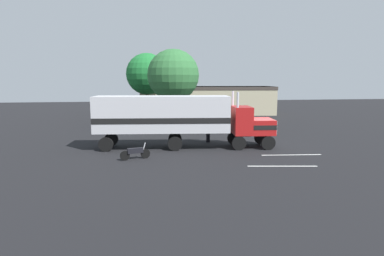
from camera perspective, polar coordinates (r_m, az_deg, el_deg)
The scene contains 10 objects.
ground_plane at distance 28.14m, azimuth 11.72°, elevation -3.03°, with size 120.00×120.00×0.00m, color black.
lane_stripe_near at distance 25.37m, azimuth 16.59°, elevation -4.42°, with size 4.40×0.16×0.01m, color silver.
lane_stripe_mid at distance 21.98m, azimuth 15.16°, elevation -6.30°, with size 4.40×0.16×0.01m, color silver.
semi_truck at distance 26.48m, azimuth -2.71°, elevation 1.96°, with size 14.35×4.03×4.50m.
person_bystander at distance 29.10m, azimuth 2.76°, elevation -0.71°, with size 0.34×0.46×1.63m.
parked_car at distance 39.72m, azimuth -12.90°, elevation 1.37°, with size 4.54×2.17×1.57m.
motorcycle at distance 23.24m, azimuth -9.64°, elevation -4.13°, with size 2.04×0.72×1.12m.
tree_left at distance 38.99m, azimuth -3.21°, elevation 8.98°, with size 5.96×5.96×8.92m.
tree_center at distance 47.43m, azimuth -7.70°, elevation 9.11°, with size 5.75×5.75×9.09m.
building_backdrop at distance 53.12m, azimuth 2.64°, elevation 4.97°, with size 21.30×8.20×4.37m.
Camera 1 is at (-9.76, -25.84, 5.42)m, focal length 31.26 mm.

